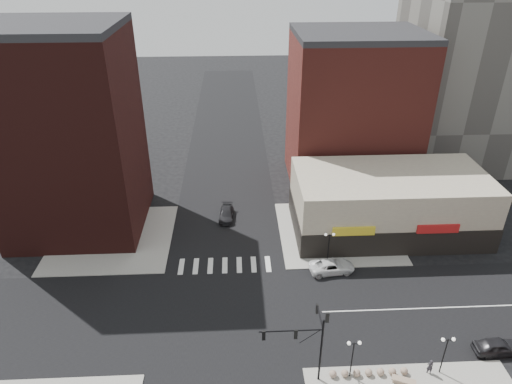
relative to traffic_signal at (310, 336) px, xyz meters
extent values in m
plane|color=black|center=(-7.24, 7.83, -4.96)|extent=(240.00, 240.00, 0.00)
cube|color=black|center=(-7.24, 7.83, -4.95)|extent=(200.00, 14.00, 0.02)
cube|color=black|center=(-7.24, 7.83, -4.95)|extent=(14.00, 200.00, 0.02)
cube|color=gray|center=(-21.74, 22.33, -4.90)|extent=(15.00, 15.00, 0.12)
cube|color=gray|center=(7.26, 22.33, -4.90)|extent=(15.00, 15.00, 0.12)
cube|color=#351310|center=(-26.24, 26.33, 7.54)|extent=(16.00, 15.00, 25.00)
cube|color=#351310|center=(-39.24, 41.83, 1.04)|extent=(20.00, 18.00, 12.00)
cube|color=maroon|center=(11.76, 37.33, 6.04)|extent=(18.00, 15.00, 22.00)
cube|color=#B7AE91|center=(13.76, 22.83, -0.96)|extent=(24.00, 12.00, 8.00)
cube|color=black|center=(13.76, 22.83, -3.26)|extent=(24.20, 12.20, 3.40)
cylinder|color=black|center=(0.96, -0.37, -1.46)|extent=(0.18, 0.18, 7.00)
cylinder|color=black|center=(-1.64, -0.37, 1.04)|extent=(5.20, 0.11, 0.11)
cylinder|color=black|center=(-0.04, -0.37, 0.34)|extent=(1.72, 0.06, 1.46)
cylinder|color=black|center=(0.96, 1.13, 1.04)|extent=(0.11, 3.00, 0.11)
cube|color=black|center=(-3.84, -0.37, 0.64)|extent=(0.28, 0.18, 0.95)
sphere|color=red|center=(-3.84, -0.37, 0.94)|extent=(0.16, 0.16, 0.16)
cube|color=black|center=(-1.24, -0.37, 0.64)|extent=(0.28, 0.18, 0.95)
sphere|color=red|center=(-1.24, -0.37, 0.94)|extent=(0.16, 0.16, 0.16)
cube|color=black|center=(0.96, 2.43, 0.64)|extent=(0.18, 0.28, 0.95)
sphere|color=red|center=(0.96, 2.43, 0.94)|extent=(0.16, 0.16, 0.16)
cube|color=black|center=(1.21, -0.37, 2.34)|extent=(0.28, 0.18, 0.95)
sphere|color=red|center=(1.21, -0.37, 2.64)|extent=(0.16, 0.16, 0.16)
cylinder|color=black|center=(3.76, -0.17, -2.84)|extent=(0.11, 0.11, 4.00)
cylinder|color=black|center=(3.76, -0.17, -0.94)|extent=(0.90, 0.06, 0.06)
sphere|color=white|center=(3.31, -0.17, -0.84)|extent=(0.32, 0.32, 0.32)
sphere|color=white|center=(4.21, -0.17, -0.84)|extent=(0.32, 0.32, 0.32)
cylinder|color=black|center=(11.76, -0.17, -2.84)|extent=(0.11, 0.11, 4.00)
cylinder|color=black|center=(11.76, -0.17, -0.94)|extent=(0.90, 0.06, 0.06)
sphere|color=white|center=(11.31, -0.17, -0.84)|extent=(0.32, 0.32, 0.32)
sphere|color=white|center=(12.21, -0.17, -0.84)|extent=(0.32, 0.32, 0.32)
cylinder|color=black|center=(4.76, 15.83, -2.84)|extent=(0.11, 0.11, 4.00)
cylinder|color=black|center=(4.76, 15.83, -0.94)|extent=(0.90, 0.06, 0.06)
sphere|color=white|center=(4.31, 15.83, -0.84)|extent=(0.32, 0.32, 0.32)
sphere|color=white|center=(5.21, 15.83, -0.84)|extent=(0.32, 0.32, 0.32)
sphere|color=#87705D|center=(2.26, -0.17, -4.51)|extent=(0.65, 0.65, 0.65)
sphere|color=#87705D|center=(3.31, -0.17, -4.51)|extent=(0.65, 0.65, 0.65)
sphere|color=#87705D|center=(4.36, -0.17, -4.51)|extent=(0.65, 0.65, 0.65)
sphere|color=#87705D|center=(5.41, -0.17, -4.51)|extent=(0.65, 0.65, 0.65)
sphere|color=#87705D|center=(6.46, -0.17, -4.51)|extent=(0.65, 0.65, 0.65)
sphere|color=#87705D|center=(7.51, -0.17, -4.51)|extent=(0.65, 0.65, 0.65)
sphere|color=#87705D|center=(8.56, -0.17, -4.51)|extent=(0.65, 0.65, 0.65)
imported|color=silver|center=(4.99, 14.33, -4.24)|extent=(5.43, 2.96, 1.44)
imported|color=black|center=(17.96, 1.83, -4.21)|extent=(4.47, 1.88, 1.51)
imported|color=black|center=(-7.22, 26.49, -4.29)|extent=(2.15, 4.75, 1.35)
imported|color=#29272C|center=(10.79, -0.17, -4.07)|extent=(0.59, 0.42, 1.55)
cube|color=#9E856D|center=(8.20, -1.17, -4.67)|extent=(1.85, 1.15, 0.34)
cube|color=#9E856D|center=(8.20, -1.17, -4.44)|extent=(2.10, 1.34, 0.13)
camera|label=1|loc=(-5.76, -26.89, 28.53)|focal=32.00mm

